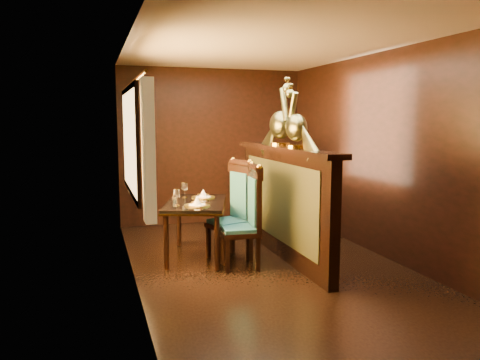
{
  "coord_description": "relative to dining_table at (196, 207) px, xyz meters",
  "views": [
    {
      "loc": [
        -1.89,
        -4.92,
        1.68
      ],
      "look_at": [
        -0.22,
        0.32,
        0.97
      ],
      "focal_mm": 35.0,
      "sensor_mm": 36.0,
      "label": 1
    }
  ],
  "objects": [
    {
      "name": "peacock_left",
      "position": [
        1.03,
        -0.66,
        1.11
      ],
      "size": [
        0.23,
        0.62,
        0.74
      ],
      "primitive_type": null,
      "color": "#1A4E3A",
      "rests_on": "partition"
    },
    {
      "name": "ground",
      "position": [
        0.7,
        -0.6,
        -0.62
      ],
      "size": [
        5.0,
        5.0,
        0.0
      ],
      "primitive_type": "plane",
      "color": "black",
      "rests_on": "ground"
    },
    {
      "name": "chair_right",
      "position": [
        0.46,
        -0.18,
        0.01
      ],
      "size": [
        0.55,
        0.57,
        1.22
      ],
      "rotation": [
        0.0,
        0.0,
        0.3
      ],
      "color": "black",
      "rests_on": "ground"
    },
    {
      "name": "dining_table",
      "position": [
        0.0,
        0.0,
        0.0
      ],
      "size": [
        1.04,
        1.33,
        0.89
      ],
      "rotation": [
        0.0,
        0.0,
        -0.31
      ],
      "color": "black",
      "rests_on": "ground"
    },
    {
      "name": "peacock_right",
      "position": [
        1.03,
        -0.19,
        1.15
      ],
      "size": [
        0.26,
        0.69,
        0.82
      ],
      "primitive_type": null,
      "color": "#1A4E3A",
      "rests_on": "partition"
    },
    {
      "name": "chair_left",
      "position": [
        0.5,
        -0.57,
        0.0
      ],
      "size": [
        0.47,
        0.49,
        1.2
      ],
      "rotation": [
        0.0,
        0.0,
        -0.1
      ],
      "color": "black",
      "rests_on": "ground"
    },
    {
      "name": "partition",
      "position": [
        1.02,
        -0.3,
        0.09
      ],
      "size": [
        0.26,
        2.7,
        1.36
      ],
      "color": "black",
      "rests_on": "ground"
    },
    {
      "name": "room_shell",
      "position": [
        0.62,
        -0.58,
        0.96
      ],
      "size": [
        3.04,
        5.04,
        2.52
      ],
      "color": "black",
      "rests_on": "ground"
    }
  ]
}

